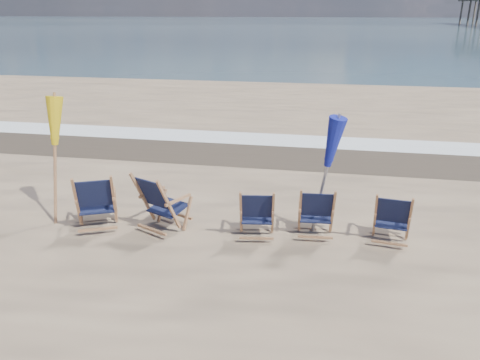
{
  "coord_description": "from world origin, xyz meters",
  "views": [
    {
      "loc": [
        1.4,
        -5.33,
        3.7
      ],
      "look_at": [
        0.0,
        2.2,
        0.9
      ],
      "focal_mm": 35.0,
      "sensor_mm": 36.0,
      "label": 1
    }
  ],
  "objects_px": {
    "beach_chair_2": "(273,215)",
    "beach_chair_4": "(409,221)",
    "beach_chair_1": "(169,208)",
    "umbrella_blue": "(326,146)",
    "beach_chair_3": "(333,214)",
    "umbrella_yellow": "(50,128)",
    "beach_chair_0": "(114,201)"
  },
  "relations": [
    {
      "from": "beach_chair_4",
      "to": "umbrella_blue",
      "type": "xyz_separation_m",
      "value": [
        -1.4,
        0.29,
        1.1
      ]
    },
    {
      "from": "beach_chair_3",
      "to": "umbrella_yellow",
      "type": "xyz_separation_m",
      "value": [
        -4.94,
        -0.08,
        1.26
      ]
    },
    {
      "from": "beach_chair_1",
      "to": "umbrella_yellow",
      "type": "bearing_deg",
      "value": 16.49
    },
    {
      "from": "beach_chair_2",
      "to": "beach_chair_4",
      "type": "xyz_separation_m",
      "value": [
        2.2,
        0.15,
        0.0
      ]
    },
    {
      "from": "beach_chair_4",
      "to": "umbrella_yellow",
      "type": "xyz_separation_m",
      "value": [
        -6.16,
        -0.03,
        1.27
      ]
    },
    {
      "from": "beach_chair_4",
      "to": "umbrella_yellow",
      "type": "relative_size",
      "value": 0.42
    },
    {
      "from": "beach_chair_0",
      "to": "beach_chair_4",
      "type": "relative_size",
      "value": 1.15
    },
    {
      "from": "beach_chair_3",
      "to": "beach_chair_4",
      "type": "bearing_deg",
      "value": 173.78
    },
    {
      "from": "beach_chair_2",
      "to": "beach_chair_1",
      "type": "bearing_deg",
      "value": -1.13
    },
    {
      "from": "beach_chair_1",
      "to": "beach_chair_2",
      "type": "distance_m",
      "value": 1.75
    },
    {
      "from": "beach_chair_3",
      "to": "beach_chair_4",
      "type": "relative_size",
      "value": 1.02
    },
    {
      "from": "beach_chair_0",
      "to": "umbrella_yellow",
      "type": "relative_size",
      "value": 0.48
    },
    {
      "from": "beach_chair_2",
      "to": "umbrella_blue",
      "type": "height_order",
      "value": "umbrella_blue"
    },
    {
      "from": "umbrella_yellow",
      "to": "beach_chair_1",
      "type": "bearing_deg",
      "value": -8.48
    },
    {
      "from": "beach_chair_2",
      "to": "beach_chair_4",
      "type": "height_order",
      "value": "beach_chair_4"
    },
    {
      "from": "beach_chair_3",
      "to": "umbrella_yellow",
      "type": "height_order",
      "value": "umbrella_yellow"
    },
    {
      "from": "beach_chair_3",
      "to": "umbrella_yellow",
      "type": "relative_size",
      "value": 0.43
    },
    {
      "from": "beach_chair_0",
      "to": "beach_chair_3",
      "type": "distance_m",
      "value": 3.77
    },
    {
      "from": "beach_chair_0",
      "to": "beach_chair_4",
      "type": "distance_m",
      "value": 4.98
    },
    {
      "from": "beach_chair_2",
      "to": "beach_chair_3",
      "type": "height_order",
      "value": "beach_chair_3"
    },
    {
      "from": "beach_chair_1",
      "to": "umbrella_blue",
      "type": "xyz_separation_m",
      "value": [
        2.53,
        0.65,
        1.03
      ]
    },
    {
      "from": "beach_chair_0",
      "to": "beach_chair_3",
      "type": "bearing_deg",
      "value": 160.52
    },
    {
      "from": "beach_chair_2",
      "to": "beach_chair_4",
      "type": "relative_size",
      "value": 1.0
    },
    {
      "from": "beach_chair_4",
      "to": "umbrella_blue",
      "type": "distance_m",
      "value": 1.81
    },
    {
      "from": "beach_chair_0",
      "to": "beach_chair_1",
      "type": "bearing_deg",
      "value": 149.9
    },
    {
      "from": "beach_chair_4",
      "to": "umbrella_blue",
      "type": "height_order",
      "value": "umbrella_blue"
    },
    {
      "from": "umbrella_yellow",
      "to": "umbrella_blue",
      "type": "xyz_separation_m",
      "value": [
        4.76,
        0.32,
        -0.17
      ]
    },
    {
      "from": "beach_chair_1",
      "to": "beach_chair_4",
      "type": "distance_m",
      "value": 3.95
    },
    {
      "from": "beach_chair_2",
      "to": "beach_chair_4",
      "type": "bearing_deg",
      "value": 175.94
    },
    {
      "from": "beach_chair_0",
      "to": "beach_chair_1",
      "type": "relative_size",
      "value": 0.99
    },
    {
      "from": "beach_chair_0",
      "to": "beach_chair_3",
      "type": "height_order",
      "value": "beach_chair_0"
    },
    {
      "from": "beach_chair_0",
      "to": "beach_chair_4",
      "type": "height_order",
      "value": "beach_chair_0"
    }
  ]
}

